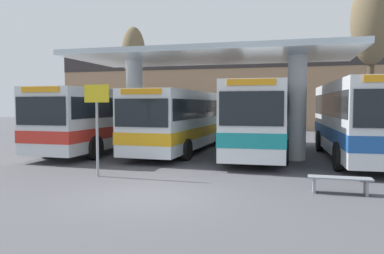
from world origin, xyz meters
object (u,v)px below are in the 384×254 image
poplar_tree_behind_left (372,22)px  transit_bus_right_bay (259,116)px  transit_bus_center_bay (183,118)px  transit_bus_far_right_bay (357,117)px  waiting_bench_near_pillar (340,181)px  transit_bus_left_bay (105,117)px  info_sign_platform (97,111)px  poplar_tree_behind_right (134,55)px  parked_car_street (145,120)px

poplar_tree_behind_left → transit_bus_right_bay: bearing=-127.2°
transit_bus_center_bay → transit_bus_far_right_bay: (8.30, -1.11, 0.17)m
poplar_tree_behind_left → waiting_bench_near_pillar: bearing=-102.7°
transit_bus_center_bay → transit_bus_far_right_bay: size_ratio=1.04×
transit_bus_left_bay → transit_bus_right_bay: bearing=-171.9°
waiting_bench_near_pillar → info_sign_platform: size_ratio=0.54×
transit_bus_center_bay → poplar_tree_behind_left: size_ratio=0.96×
transit_bus_center_bay → transit_bus_left_bay: bearing=14.2°
transit_bus_right_bay → transit_bus_far_right_bay: 4.55m
waiting_bench_near_pillar → poplar_tree_behind_right: size_ratio=0.20×
transit_bus_center_bay → transit_bus_far_right_bay: transit_bus_far_right_bay is taller
poplar_tree_behind_right → poplar_tree_behind_left: bearing=1.2°
transit_bus_right_bay → waiting_bench_near_pillar: size_ratio=7.16×
transit_bus_right_bay → transit_bus_left_bay: bearing=5.3°
transit_bus_left_bay → poplar_tree_behind_left: (14.72, 9.93, 6.23)m
transit_bus_far_right_bay → waiting_bench_near_pillar: transit_bus_far_right_bay is taller
transit_bus_center_bay → transit_bus_right_bay: 3.94m
transit_bus_center_bay → waiting_bench_near_pillar: size_ratio=6.41×
transit_bus_right_bay → transit_bus_far_right_bay: transit_bus_far_right_bay is taller
waiting_bench_near_pillar → info_sign_platform: bearing=176.2°
transit_bus_left_bay → parked_car_street: (-3.84, 15.11, -0.83)m
transit_bus_far_right_bay → poplar_tree_behind_left: poplar_tree_behind_left is taller
transit_bus_right_bay → transit_bus_far_right_bay: bearing=161.7°
transit_bus_center_bay → transit_bus_right_bay: transit_bus_right_bay is taller
transit_bus_right_bay → poplar_tree_behind_right: (-10.53, 8.53, 4.45)m
parked_car_street → transit_bus_far_right_bay: bearing=-42.8°
transit_bus_right_bay → parked_car_street: size_ratio=2.89×
transit_bus_far_right_bay → transit_bus_left_bay: bearing=-3.5°
transit_bus_far_right_bay → poplar_tree_behind_right: bearing=-35.8°
info_sign_platform → poplar_tree_behind_left: poplar_tree_behind_left is taller
transit_bus_left_bay → poplar_tree_behind_left: poplar_tree_behind_left is taller
transit_bus_right_bay → poplar_tree_behind_left: size_ratio=1.07×
transit_bus_right_bay → parked_car_street: transit_bus_right_bay is taller
transit_bus_far_right_bay → parked_car_street: size_ratio=2.48×
transit_bus_center_bay → parked_car_street: size_ratio=2.58×
transit_bus_right_bay → transit_bus_far_right_bay: (4.37, -1.26, 0.02)m
info_sign_platform → parked_car_street: 22.85m
info_sign_platform → transit_bus_center_bay: bearing=83.7°
transit_bus_left_bay → info_sign_platform: 7.34m
transit_bus_left_bay → transit_bus_right_bay: (7.97, 1.05, 0.09)m
transit_bus_center_bay → info_sign_platform: 7.55m
transit_bus_center_bay → parked_car_street: transit_bus_center_bay is taller
parked_car_street → poplar_tree_behind_right: bearing=-76.3°
transit_bus_far_right_bay → parked_car_street: 22.31m
poplar_tree_behind_right → parked_car_street: (-1.29, 5.53, -5.36)m
transit_bus_left_bay → transit_bus_far_right_bay: (12.34, -0.21, 0.11)m
transit_bus_center_bay → info_sign_platform: (-0.83, -7.49, 0.49)m
transit_bus_right_bay → info_sign_platform: size_ratio=3.84×
transit_bus_left_bay → waiting_bench_near_pillar: size_ratio=6.26×
waiting_bench_near_pillar → transit_bus_center_bay: bearing=130.5°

